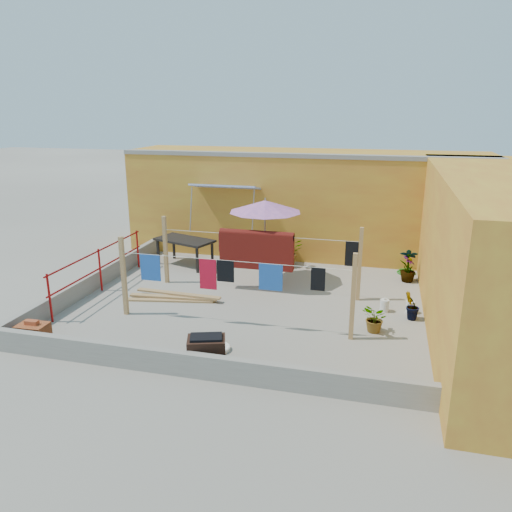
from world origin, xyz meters
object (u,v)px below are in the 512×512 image
Objects in this scene: brick_stack at (33,334)px; green_hose at (406,272)px; white_basin at (218,348)px; water_jug_a at (410,307)px; brazier at (207,352)px; water_jug_b at (384,305)px; patio_umbrella at (265,207)px; outdoor_table at (185,242)px; plant_back_a at (289,252)px.

brick_stack is 9.66m from green_hose.
white_basin is 1.53× the size of water_jug_a.
brazier is at bearing -136.11° from water_jug_a.
brazier reaches higher than water_jug_b.
brick_stack is at bearing -154.30° from water_jug_a.
water_jug_b reaches higher than water_jug_a.
brick_stack is at bearing -138.50° from green_hose.
brick_stack is at bearing -180.00° from brazier.
brazier is 5.02m from water_jug_a.
brazier is at bearing -88.98° from patio_umbrella.
outdoor_table reaches higher than brazier.
brick_stack reaches higher than water_jug_b.
green_hose is at bearing 79.23° from water_jug_b.
outdoor_table is 5.97× the size of water_jug_a.
brick_stack is 1.20× the size of white_basin.
outdoor_table is 5.60m from white_basin.
brick_stack is 3.66m from white_basin.
water_jug_b is at bearing 27.16° from brick_stack.
outdoor_table is 3.08m from plant_back_a.
plant_back_a reaches higher than outdoor_table.
water_jug_a is (7.23, 3.48, -0.07)m from brick_stack.
water_jug_b is (6.67, 3.42, -0.07)m from brick_stack.
water_jug_a reaches higher than white_basin.
green_hose is 0.62× the size of plant_back_a.
plant_back_a is at bearing 58.05° from brick_stack.
white_basin is 1.49× the size of water_jug_b.
patio_umbrella is at bearing -16.48° from outdoor_table.
plant_back_a is (-3.33, 2.78, 0.28)m from water_jug_a.
brazier is at bearing 0.00° from brick_stack.
water_jug_a is at bearing -19.08° from patio_umbrella.
patio_umbrella is 3.90m from water_jug_b.
patio_umbrella is 2.90× the size of brazier.
brazier is 2.46× the size of water_jug_a.
brick_stack is 3.62m from brazier.
patio_umbrella is at bearing -104.03° from plant_back_a.
water_jug_a is at bearing 6.10° from water_jug_b.
outdoor_table is at bearing 115.92° from brazier.
white_basin is (0.07, -4.11, -1.98)m from patio_umbrella.
plant_back_a is (-3.33, -0.14, 0.39)m from green_hose.
outdoor_table is 2.25× the size of plant_back_a.
water_jug_a is at bearing -39.83° from plant_back_a.
outdoor_table is 6.40m from green_hose.
white_basin is at bearing -89.03° from patio_umbrella.
plant_back_a reaches higher than green_hose.
plant_back_a is (0.29, 6.26, 0.13)m from brazier.
patio_umbrella reaches higher than white_basin.
brick_stack is 1.84× the size of water_jug_a.
outdoor_table reaches higher than white_basin.
brazier is at bearing -119.49° from green_hose.
plant_back_a is (0.37, 1.50, -1.61)m from patio_umbrella.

